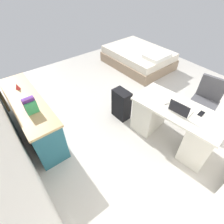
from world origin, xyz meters
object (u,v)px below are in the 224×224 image
(laptop, at_px, (180,110))
(figurine_small, at_px, (17,86))
(suitcase_black, at_px, (121,104))
(office_chair, at_px, (203,104))
(credenza, at_px, (33,117))
(computer_mouse, at_px, (166,102))
(bed, at_px, (138,57))
(cell_phone_near_laptop, at_px, (201,114))
(desk, at_px, (174,124))

(laptop, bearing_deg, figurine_small, 40.65)
(suitcase_black, bearing_deg, office_chair, -134.26)
(credenza, height_order, suitcase_black, credenza)
(computer_mouse, bearing_deg, bed, -43.73)
(suitcase_black, distance_m, cell_phone_near_laptop, 1.45)
(bed, xyz_separation_m, cell_phone_near_laptop, (-2.71, 1.38, 0.52))
(laptop, distance_m, cell_phone_near_laptop, 0.33)
(suitcase_black, xyz_separation_m, laptop, (-1.06, -0.24, 0.49))
(desk, height_order, office_chair, office_chair)
(credenza, bearing_deg, cell_phone_near_laptop, -133.87)
(suitcase_black, bearing_deg, computer_mouse, -164.91)
(computer_mouse, relative_size, cell_phone_near_laptop, 0.74)
(desk, xyz_separation_m, figurine_small, (2.02, 1.85, 0.46))
(computer_mouse, bearing_deg, office_chair, -112.86)
(office_chair, height_order, figurine_small, office_chair)
(bed, distance_m, suitcase_black, 2.33)
(bed, height_order, laptop, laptop)
(credenza, bearing_deg, computer_mouse, -128.88)
(credenza, relative_size, computer_mouse, 18.00)
(desk, relative_size, computer_mouse, 15.16)
(computer_mouse, bearing_deg, suitcase_black, 9.56)
(computer_mouse, bearing_deg, laptop, 170.98)
(computer_mouse, height_order, cell_phone_near_laptop, computer_mouse)
(credenza, distance_m, cell_phone_near_laptop, 2.81)
(desk, xyz_separation_m, cell_phone_near_laptop, (-0.28, -0.16, 0.37))
(desk, height_order, bed, desk)
(office_chair, bearing_deg, computer_mouse, 74.92)
(suitcase_black, distance_m, laptop, 1.20)
(desk, bearing_deg, figurine_small, 42.48)
(credenza, height_order, figurine_small, figurine_small)
(laptop, xyz_separation_m, computer_mouse, (0.26, -0.01, -0.03))
(office_chair, xyz_separation_m, suitcase_black, (1.05, 1.16, -0.10))
(credenza, distance_m, suitcase_black, 1.66)
(desk, xyz_separation_m, laptop, (-0.05, 0.07, 0.41))
(credenza, distance_m, figurine_small, 0.58)
(laptop, distance_m, figurine_small, 2.73)
(suitcase_black, bearing_deg, figurine_small, 54.50)
(desk, height_order, computer_mouse, computer_mouse)
(cell_phone_near_laptop, bearing_deg, computer_mouse, 18.40)
(computer_mouse, bearing_deg, figurine_small, 36.85)
(credenza, bearing_deg, laptop, -133.75)
(office_chair, height_order, cell_phone_near_laptop, office_chair)
(office_chair, xyz_separation_m, figurine_small, (2.05, 2.70, 0.43))
(credenza, xyz_separation_m, figurine_small, (0.37, 0.00, 0.45))
(bed, distance_m, cell_phone_near_laptop, 3.08)
(laptop, height_order, computer_mouse, laptop)
(laptop, xyz_separation_m, figurine_small, (2.07, 1.78, 0.05))
(laptop, distance_m, computer_mouse, 0.27)
(desk, bearing_deg, laptop, 124.49)
(desk, xyz_separation_m, bed, (2.43, -1.54, -0.15))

